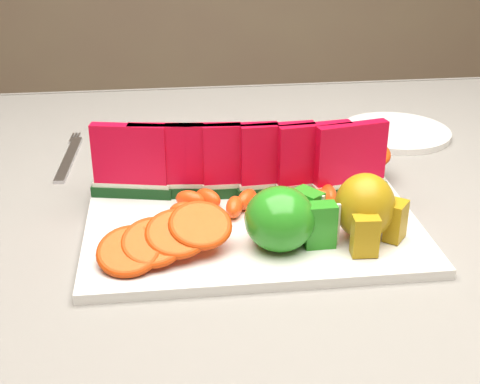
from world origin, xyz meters
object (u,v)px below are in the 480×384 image
Objects in this scene: apple_cluster at (286,219)px; fork at (70,157)px; pear_cluster at (367,209)px; platter at (251,220)px; side_plate at (395,132)px.

fork is at bearing 130.92° from apple_cluster.
pear_cluster is 0.48× the size of fork.
apple_cluster is 0.09m from pear_cluster.
pear_cluster is (0.12, -0.07, 0.04)m from platter.
side_plate reaches higher than fork.
fork is (-0.37, 0.31, -0.05)m from pear_cluster.
apple_cluster is 0.42m from fork.
platter is 4.24× the size of pear_cluster.
pear_cluster reaches higher than fork.
platter reaches higher than fork.
side_plate is (0.25, 0.35, -0.04)m from apple_cluster.
apple_cluster reaches higher than side_plate.
apple_cluster is at bearing -178.12° from pear_cluster.
pear_cluster is 0.39m from side_plate.
apple_cluster is 0.54× the size of side_plate.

